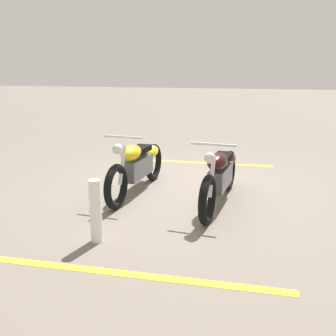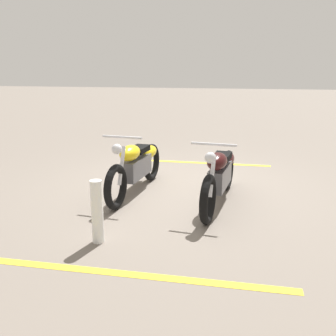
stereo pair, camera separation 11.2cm
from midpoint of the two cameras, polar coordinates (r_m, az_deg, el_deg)
The scene contains 6 objects.
ground_plane at distance 6.74m, azimuth 1.46°, elevation -2.89°, with size 60.00×60.00×0.00m, color slate.
motorcycle_bright_foreground at distance 6.42m, azimuth -5.10°, elevation 0.46°, with size 2.23×0.62×1.04m.
motorcycle_dark_foreground at distance 5.92m, azimuth 7.02°, elevation -0.84°, with size 2.23×0.62×1.04m.
bollard_post at distance 4.68m, azimuth -10.97°, elevation -6.29°, with size 0.14×0.14×0.76m, color white.
parking_stripe_near at distance 8.48m, azimuth 3.52°, elevation 0.81°, with size 3.20×0.12×0.01m, color yellow.
parking_stripe_mid at distance 4.08m, azimuth -5.39°, elevation -15.25°, with size 3.20×0.12×0.01m, color yellow.
Camera 2 is at (6.34, 1.04, 2.04)m, focal length 41.82 mm.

